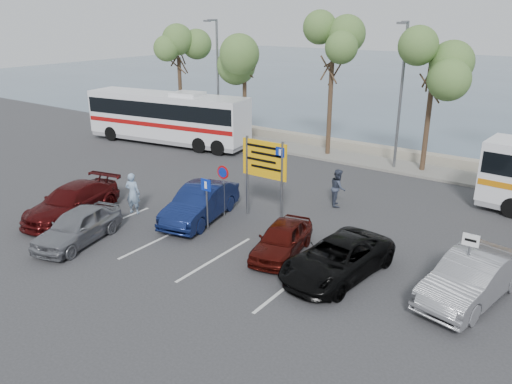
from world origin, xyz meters
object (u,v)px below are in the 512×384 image
Objects in this scene: direction_sign at (264,166)px; car_red at (282,239)px; coach_bus_left at (167,119)px; street_lamp_right at (401,89)px; pedestrian_far at (338,188)px; pedestrian_near at (133,193)px; car_maroon at (72,202)px; suv_black at (337,258)px; car_blue at (200,203)px; car_silver_b at (472,278)px; street_lamp_left at (217,74)px; car_silver_a at (78,226)px.

direction_sign is 3.96m from car_red.
direction_sign is 0.30× the size of coach_bus_left.
pedestrian_far is at bearing -90.75° from street_lamp_right.
pedestrian_near is (-7.16, -13.17, -3.66)m from street_lamp_right.
car_maroon is 12.00m from pedestrian_far.
street_lamp_right is 10.73m from direction_sign.
suv_black is (17.90, -10.05, -1.04)m from coach_bus_left.
car_blue is 4.77m from car_red.
direction_sign reaches higher than suv_black.
car_silver_b is 14.21m from pedestrian_near.
car_blue is 7.18m from suv_black.
street_lamp_left reaches higher than direction_sign.
car_blue reaches higher than car_maroon.
car_maroon is at bearing 27.50° from pedestrian_near.
car_blue is at bearing 179.11° from suv_black.
direction_sign reaches higher than car_silver_b.
car_silver_a is 0.87× the size of car_blue.
pedestrian_near is at bearing -170.84° from car_blue.
street_lamp_left is 18.14m from car_silver_a.
car_maroon is at bearing -162.96° from suv_black.
coach_bus_left is 14.09m from car_blue.
street_lamp_right is 2.23× the size of direction_sign.
car_blue is at bearing -168.01° from car_silver_b.
car_silver_b reaches higher than car_maroon.
coach_bus_left is 15.93m from car_silver_a.
coach_bus_left reaches higher than car_silver_a.
street_lamp_right reaches higher than suv_black.
coach_bus_left is 12.85m from pedestrian_near.
street_lamp_left is 14.86m from pedestrian_near.
pedestrian_far is (-7.09, 5.00, 0.12)m from car_silver_b.
car_maroon is at bearing -177.91° from car_red.
car_silver_b is (22.00, -9.00, -0.93)m from coach_bus_left.
car_silver_b is at bearing -4.32° from car_red.
car_silver_a is at bearing -152.54° from suv_black.
coach_bus_left is 2.97× the size of car_silver_a.
street_lamp_left is at bearing 160.98° from car_silver_b.
direction_sign is at bearing 22.17° from car_maroon.
pedestrian_near is (-0.56, 3.34, 0.26)m from car_silver_a.
street_lamp_left is 19.03m from car_red.
pedestrian_far reaches higher than car_silver_b.
car_red is at bearing 156.27° from pedestrian_far.
street_lamp_right reaches higher than pedestrian_far.
pedestrian_near is (1.84, 1.89, 0.23)m from car_maroon.
pedestrian_far is at bearing 38.49° from car_blue.
car_blue is 2.45× the size of pedestrian_near.
coach_bus_left is at bearing -70.60° from pedestrian_near.
car_silver_a is at bearing -149.73° from car_silver_b.
car_silver_b is at bearing -59.78° from street_lamp_right.
coach_bus_left is at bearing 169.74° from car_silver_b.
suv_black is at bearing 176.73° from pedestrian_far.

